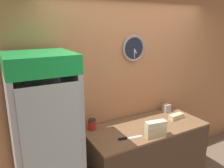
# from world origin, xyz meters

# --- Properties ---
(wall_back) EXTENTS (5.20, 0.09, 2.70)m
(wall_back) POSITION_xyz_m (0.00, 1.33, 1.35)
(wall_back) COLOR tan
(wall_back) RESTS_ON ground_plane
(prep_counter) EXTENTS (1.65, 0.73, 0.87)m
(prep_counter) POSITION_xyz_m (0.00, 0.92, 0.44)
(prep_counter) COLOR #4C3828
(prep_counter) RESTS_ON ground_plane
(beverage_cooler) EXTENTS (0.63, 0.73, 1.95)m
(beverage_cooler) POSITION_xyz_m (-1.33, 0.97, 1.05)
(beverage_cooler) COLOR #B2B7BC
(beverage_cooler) RESTS_ON ground_plane
(sandwich_stack_bottom) EXTENTS (0.27, 0.13, 0.07)m
(sandwich_stack_bottom) POSITION_xyz_m (-0.09, 0.62, 0.91)
(sandwich_stack_bottom) COLOR tan
(sandwich_stack_bottom) RESTS_ON prep_counter
(sandwich_stack_middle) EXTENTS (0.27, 0.14, 0.07)m
(sandwich_stack_middle) POSITION_xyz_m (-0.09, 0.62, 0.98)
(sandwich_stack_middle) COLOR beige
(sandwich_stack_middle) RESTS_ON sandwich_stack_bottom
(sandwich_stack_top) EXTENTS (0.27, 0.13, 0.07)m
(sandwich_stack_top) POSITION_xyz_m (-0.09, 0.62, 1.05)
(sandwich_stack_top) COLOR beige
(sandwich_stack_top) RESTS_ON sandwich_stack_middle
(sandwich_flat_left) EXTENTS (0.24, 0.11, 0.07)m
(sandwich_flat_left) POSITION_xyz_m (0.52, 0.89, 0.91)
(sandwich_flat_left) COLOR beige
(sandwich_flat_left) RESTS_ON prep_counter
(chefs_knife) EXTENTS (0.32, 0.08, 0.02)m
(chefs_knife) POSITION_xyz_m (-0.41, 0.75, 0.88)
(chefs_knife) COLOR silver
(chefs_knife) RESTS_ON prep_counter
(condiment_jar) EXTENTS (0.10, 0.10, 0.14)m
(condiment_jar) POSITION_xyz_m (-0.68, 1.18, 0.94)
(condiment_jar) COLOR #B72D23
(condiment_jar) RESTS_ON prep_counter
(napkin_dispenser) EXTENTS (0.11, 0.09, 0.12)m
(napkin_dispenser) POSITION_xyz_m (0.58, 1.16, 0.93)
(napkin_dispenser) COLOR #B7B2AD
(napkin_dispenser) RESTS_ON prep_counter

